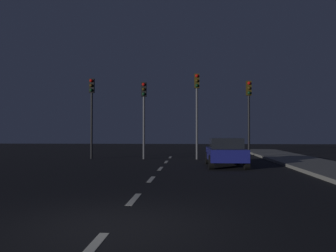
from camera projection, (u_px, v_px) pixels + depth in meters
ground_plane at (153, 177)px, 13.23m from camera, size 80.00×80.00×0.00m
lane_stripe_nearest at (91, 249)px, 5.05m from camera, size 0.16×1.60×0.01m
lane_stripe_second at (134, 199)px, 8.84m from camera, size 0.16×1.60×0.01m
lane_stripe_third at (151, 179)px, 12.63m from camera, size 0.16×1.60×0.01m
lane_stripe_fourth at (160, 168)px, 16.42m from camera, size 0.16×1.60×0.01m
lane_stripe_fifth at (166, 162)px, 20.21m from camera, size 0.16×1.60×0.01m
lane_stripe_sixth at (170, 157)px, 24.01m from camera, size 0.16×1.60×0.01m
traffic_signal_far_left at (92, 103)px, 22.65m from camera, size 0.32×0.38×5.10m
traffic_signal_center_left at (144, 105)px, 22.43m from camera, size 0.32×0.38×4.83m
traffic_signal_center_right at (197, 100)px, 22.22m from camera, size 0.32×0.38×5.33m
traffic_signal_far_right at (249, 104)px, 22.00m from camera, size 0.32×0.38×4.85m
car_stopped_ahead at (226, 152)px, 17.45m from camera, size 1.85×3.96×1.39m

